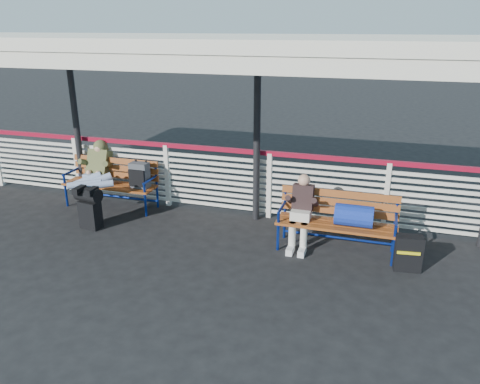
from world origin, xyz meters
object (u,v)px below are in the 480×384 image
(bench_right, at_px, (345,216))
(suitcase_side, at_px, (408,253))
(traveler_man, at_px, (94,177))
(companion_person, at_px, (301,211))
(bench_left, at_px, (121,177))
(luggage_stack, at_px, (89,206))

(bench_right, xyz_separation_m, suitcase_side, (0.93, -0.31, -0.33))
(traveler_man, bearing_deg, companion_person, -4.41)
(companion_person, xyz_separation_m, suitcase_side, (1.60, -0.30, -0.33))
(bench_left, relative_size, bench_right, 1.00)
(companion_person, bearing_deg, luggage_stack, -173.82)
(luggage_stack, distance_m, companion_person, 3.58)
(luggage_stack, bearing_deg, companion_person, 14.23)
(bench_right, distance_m, traveler_man, 4.58)
(bench_left, bearing_deg, companion_person, -10.30)
(luggage_stack, bearing_deg, bench_left, 97.34)
(bench_left, distance_m, companion_person, 3.60)
(bench_left, xyz_separation_m, traveler_man, (-0.36, -0.34, 0.07))
(traveler_man, height_order, suitcase_side, traveler_man)
(suitcase_side, bearing_deg, luggage_stack, 173.67)
(companion_person, bearing_deg, suitcase_side, -10.54)
(bench_right, relative_size, traveler_man, 1.10)
(bench_left, height_order, companion_person, companion_person)
(bench_left, bearing_deg, traveler_man, -136.14)
(luggage_stack, bearing_deg, bench_right, 13.40)
(bench_left, xyz_separation_m, suitcase_side, (5.15, -0.94, -0.34))
(luggage_stack, xyz_separation_m, bench_right, (4.23, 0.40, 0.19))
(luggage_stack, xyz_separation_m, traveler_man, (-0.35, 0.69, 0.27))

